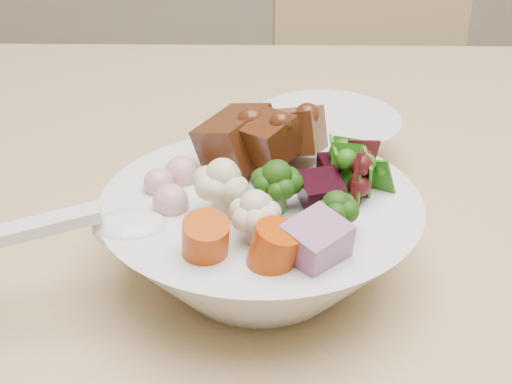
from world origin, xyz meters
TOP-DOWN VIEW (x-y plane):
  - chair_far at (-0.01, 0.77)m, footprint 0.43×0.43m
  - food_bowl at (-0.27, -0.02)m, footprint 0.24×0.24m
  - soup_spoon at (-0.39, -0.06)m, footprint 0.16×0.06m
  - side_bowl at (-0.20, 0.18)m, footprint 0.15×0.15m

SIDE VIEW (x-z plane):
  - chair_far at x=-0.01m, z-range 0.05..0.90m
  - side_bowl at x=-0.20m, z-range 0.83..0.88m
  - food_bowl at x=-0.27m, z-range 0.80..0.94m
  - soup_spoon at x=-0.39m, z-range 0.88..0.91m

